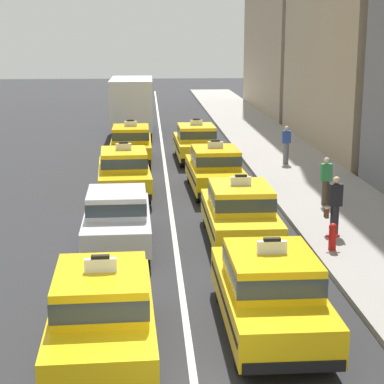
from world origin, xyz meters
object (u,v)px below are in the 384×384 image
object	(u,v)px
taxi_left_third	(124,171)
box_truck_left_fifth	(132,104)
taxi_right_third	(215,169)
pedestrian_by_storefront	(335,205)
taxi_left_nearest	(102,311)
fire_hydrant	(333,235)
sedan_left_second	(117,217)
taxi_right_second	(240,212)
taxi_left_fourth	(131,143)
pedestrian_near_crosswalk	(286,145)
taxi_right_fourth	(196,142)
taxi_right_nearest	(270,290)
pedestrian_trailing	(326,181)

from	to	relation	value
taxi_left_third	box_truck_left_fifth	xyz separation A→B (m)	(-0.01, 14.80, 0.90)
taxi_right_third	pedestrian_by_storefront	size ratio (longest dim) A/B	2.76
taxi_left_nearest	fire_hydrant	distance (m)	7.74
sedan_left_second	taxi_left_third	size ratio (longest dim) A/B	0.93
box_truck_left_fifth	fire_hydrant	xyz separation A→B (m)	(5.69, -21.97, -1.23)
taxi_left_third	fire_hydrant	size ratio (longest dim) A/B	6.37
taxi_right_third	taxi_left_nearest	bearing A→B (deg)	-104.50
taxi_right_second	taxi_left_third	bearing A→B (deg)	120.02
taxi_left_fourth	fire_hydrant	size ratio (longest dim) A/B	6.27
sedan_left_second	taxi_right_third	distance (m)	7.08
taxi_left_nearest	taxi_right_third	distance (m)	13.09
taxi_left_third	sedan_left_second	bearing A→B (deg)	-89.81
taxi_right_second	taxi_left_fourth	bearing A→B (deg)	105.19
taxi_left_fourth	pedestrian_near_crosswalk	distance (m)	6.95
taxi_right_fourth	pedestrian_near_crosswalk	bearing A→B (deg)	-24.40
taxi_left_nearest	pedestrian_near_crosswalk	bearing A→B (deg)	68.27
taxi_right_nearest	taxi_right_fourth	distance (m)	18.12
pedestrian_near_crosswalk	fire_hydrant	bearing A→B (deg)	-95.76
box_truck_left_fifth	pedestrian_trailing	world-z (taller)	box_truck_left_fifth
taxi_left_nearest	taxi_right_nearest	size ratio (longest dim) A/B	1.01
taxi_right_second	taxi_right_third	bearing A→B (deg)	90.82
taxi_left_third	box_truck_left_fifth	size ratio (longest dim) A/B	0.67
pedestrian_near_crosswalk	taxi_right_second	bearing A→B (deg)	-108.17
sedan_left_second	taxi_right_fourth	distance (m)	12.87
taxi_left_nearest	box_truck_left_fifth	size ratio (longest dim) A/B	0.66
taxi_left_nearest	sedan_left_second	distance (m)	6.41
box_truck_left_fifth	pedestrian_by_storefront	bearing A→B (deg)	-73.43
taxi_left_third	pedestrian_by_storefront	xyz separation A→B (m)	(6.11, -5.76, 0.11)
sedan_left_second	taxi_right_fourth	size ratio (longest dim) A/B	0.94
taxi_right_nearest	fire_hydrant	world-z (taller)	taxi_right_nearest
taxi_right_fourth	taxi_left_third	bearing A→B (deg)	-115.42
taxi_right_second	pedestrian_near_crosswalk	size ratio (longest dim) A/B	2.75
taxi_right_nearest	pedestrian_by_storefront	bearing A→B (deg)	63.69
box_truck_left_fifth	pedestrian_trailing	xyz separation A→B (m)	(6.75, -17.24, -0.82)
pedestrian_near_crosswalk	taxi_left_nearest	bearing A→B (deg)	-111.73
taxi_left_nearest	pedestrian_near_crosswalk	size ratio (longest dim) A/B	2.78
taxi_left_nearest	box_truck_left_fifth	distance (m)	27.27
taxi_right_nearest	pedestrian_near_crosswalk	xyz separation A→B (m)	(3.69, 16.39, 0.11)
taxi_right_fourth	box_truck_left_fifth	bearing A→B (deg)	110.27
taxi_left_nearest	pedestrian_by_storefront	xyz separation A→B (m)	(6.07, 6.69, 0.11)
taxi_right_nearest	pedestrian_trailing	size ratio (longest dim) A/B	2.87
pedestrian_by_storefront	taxi_right_fourth	bearing A→B (deg)	103.96
taxi_left_nearest	taxi_right_nearest	world-z (taller)	same
box_truck_left_fifth	taxi_right_fourth	distance (m)	8.94
pedestrian_by_storefront	taxi_left_third	bearing A→B (deg)	136.68
sedan_left_second	pedestrian_by_storefront	xyz separation A→B (m)	(6.09, 0.28, 0.14)
pedestrian_trailing	taxi_left_nearest	bearing A→B (deg)	-123.80
sedan_left_second	taxi_right_third	world-z (taller)	taxi_right_third
taxi_right_nearest	fire_hydrant	size ratio (longest dim) A/B	6.26
taxi_right_third	taxi_right_fourth	bearing A→B (deg)	92.22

